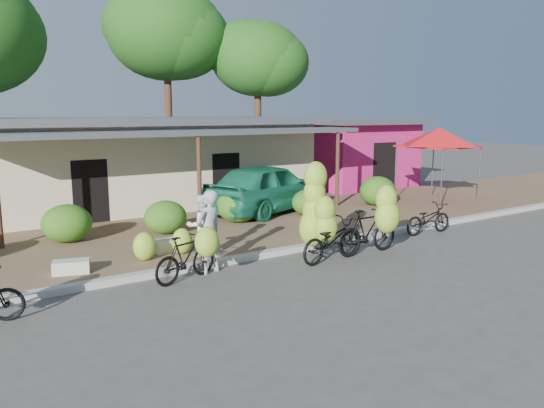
{
  "coord_description": "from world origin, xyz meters",
  "views": [
    {
      "loc": [
        -7.21,
        -8.6,
        3.51
      ],
      "look_at": [
        0.31,
        2.54,
        1.2
      ],
      "focal_mm": 35.0,
      "sensor_mm": 36.0,
      "label": 1
    }
  ],
  "objects_px": {
    "red_canopy": "(439,137)",
    "bike_center": "(324,223)",
    "sack_far": "(71,267)",
    "bike_right": "(373,226)",
    "teal_van": "(267,188)",
    "sack_near": "(169,245)",
    "tree_near_right": "(253,57)",
    "bystander": "(201,225)",
    "tree_center_right": "(161,31)",
    "vendor": "(209,232)",
    "bike_far_right": "(428,219)",
    "bike_left": "(189,255)"
  },
  "relations": [
    {
      "from": "sack_near",
      "to": "bike_right",
      "type": "bearing_deg",
      "value": -33.85
    },
    {
      "from": "bike_right",
      "to": "teal_van",
      "type": "xyz_separation_m",
      "value": [
        0.71,
        5.82,
        0.22
      ]
    },
    {
      "from": "sack_near",
      "to": "vendor",
      "type": "bearing_deg",
      "value": -84.83
    },
    {
      "from": "bike_right",
      "to": "bike_far_right",
      "type": "bearing_deg",
      "value": -74.48
    },
    {
      "from": "tree_center_right",
      "to": "tree_near_right",
      "type": "bearing_deg",
      "value": -26.57
    },
    {
      "from": "bike_far_right",
      "to": "bike_center",
      "type": "bearing_deg",
      "value": 97.85
    },
    {
      "from": "red_canopy",
      "to": "sack_far",
      "type": "relative_size",
      "value": 4.67
    },
    {
      "from": "bike_left",
      "to": "sack_near",
      "type": "relative_size",
      "value": 2.02
    },
    {
      "from": "bystander",
      "to": "teal_van",
      "type": "distance_m",
      "value": 5.89
    },
    {
      "from": "bike_center",
      "to": "sack_far",
      "type": "relative_size",
      "value": 3.15
    },
    {
      "from": "bike_left",
      "to": "bike_center",
      "type": "xyz_separation_m",
      "value": [
        3.48,
        -0.19,
        0.31
      ]
    },
    {
      "from": "bike_left",
      "to": "teal_van",
      "type": "relative_size",
      "value": 0.34
    },
    {
      "from": "tree_near_right",
      "to": "bystander",
      "type": "height_order",
      "value": "tree_near_right"
    },
    {
      "from": "tree_center_right",
      "to": "sack_far",
      "type": "relative_size",
      "value": 12.87
    },
    {
      "from": "red_canopy",
      "to": "bike_far_right",
      "type": "relative_size",
      "value": 2.01
    },
    {
      "from": "sack_far",
      "to": "vendor",
      "type": "bearing_deg",
      "value": -25.8
    },
    {
      "from": "sack_near",
      "to": "sack_far",
      "type": "relative_size",
      "value": 1.13
    },
    {
      "from": "sack_near",
      "to": "red_canopy",
      "type": "bearing_deg",
      "value": 6.27
    },
    {
      "from": "vendor",
      "to": "teal_van",
      "type": "bearing_deg",
      "value": -152.47
    },
    {
      "from": "tree_center_right",
      "to": "tree_near_right",
      "type": "relative_size",
      "value": 1.2
    },
    {
      "from": "bike_right",
      "to": "vendor",
      "type": "relative_size",
      "value": 1.04
    },
    {
      "from": "bike_far_right",
      "to": "vendor",
      "type": "distance_m",
      "value": 7.12
    },
    {
      "from": "tree_near_right",
      "to": "bike_far_right",
      "type": "xyz_separation_m",
      "value": [
        -2.2,
        -13.15,
        -5.84
      ]
    },
    {
      "from": "tree_center_right",
      "to": "bike_left",
      "type": "xyz_separation_m",
      "value": [
        -5.95,
        -15.33,
        -6.9
      ]
    },
    {
      "from": "bike_far_right",
      "to": "bystander",
      "type": "height_order",
      "value": "bystander"
    },
    {
      "from": "tree_center_right",
      "to": "bike_center",
      "type": "xyz_separation_m",
      "value": [
        -2.48,
        -15.52,
        -6.59
      ]
    },
    {
      "from": "red_canopy",
      "to": "teal_van",
      "type": "relative_size",
      "value": 0.69
    },
    {
      "from": "tree_near_right",
      "to": "sack_far",
      "type": "distance_m",
      "value": 17.8
    },
    {
      "from": "bike_left",
      "to": "teal_van",
      "type": "xyz_separation_m",
      "value": [
        5.39,
        5.17,
        0.42
      ]
    },
    {
      "from": "tree_near_right",
      "to": "sack_far",
      "type": "height_order",
      "value": "tree_near_right"
    },
    {
      "from": "vendor",
      "to": "bike_left",
      "type": "bearing_deg",
      "value": 8.38
    },
    {
      "from": "bike_right",
      "to": "sack_near",
      "type": "bearing_deg",
      "value": 56.69
    },
    {
      "from": "teal_van",
      "to": "sack_far",
      "type": "bearing_deg",
      "value": 95.98
    },
    {
      "from": "sack_near",
      "to": "teal_van",
      "type": "height_order",
      "value": "teal_van"
    },
    {
      "from": "tree_near_right",
      "to": "teal_van",
      "type": "height_order",
      "value": "tree_near_right"
    },
    {
      "from": "sack_far",
      "to": "bike_right",
      "type": "bearing_deg",
      "value": -18.59
    },
    {
      "from": "bike_center",
      "to": "bystander",
      "type": "bearing_deg",
      "value": 51.05
    },
    {
      "from": "bike_center",
      "to": "teal_van",
      "type": "distance_m",
      "value": 5.69
    },
    {
      "from": "tree_near_right",
      "to": "sack_near",
      "type": "relative_size",
      "value": 9.5
    },
    {
      "from": "red_canopy",
      "to": "bike_center",
      "type": "distance_m",
      "value": 9.55
    },
    {
      "from": "bike_left",
      "to": "teal_van",
      "type": "height_order",
      "value": "teal_van"
    },
    {
      "from": "sack_far",
      "to": "bystander",
      "type": "height_order",
      "value": "bystander"
    },
    {
      "from": "red_canopy",
      "to": "bystander",
      "type": "height_order",
      "value": "red_canopy"
    },
    {
      "from": "bike_center",
      "to": "teal_van",
      "type": "height_order",
      "value": "bike_center"
    },
    {
      "from": "sack_near",
      "to": "sack_far",
      "type": "xyz_separation_m",
      "value": [
        -2.49,
        -0.57,
        -0.01
      ]
    },
    {
      "from": "tree_near_right",
      "to": "bystander",
      "type": "bearing_deg",
      "value": -126.87
    },
    {
      "from": "vendor",
      "to": "tree_center_right",
      "type": "bearing_deg",
      "value": -127.62
    },
    {
      "from": "red_canopy",
      "to": "sack_far",
      "type": "height_order",
      "value": "red_canopy"
    },
    {
      "from": "bike_center",
      "to": "sack_near",
      "type": "height_order",
      "value": "bike_center"
    },
    {
      "from": "tree_center_right",
      "to": "vendor",
      "type": "relative_size",
      "value": 5.19
    }
  ]
}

